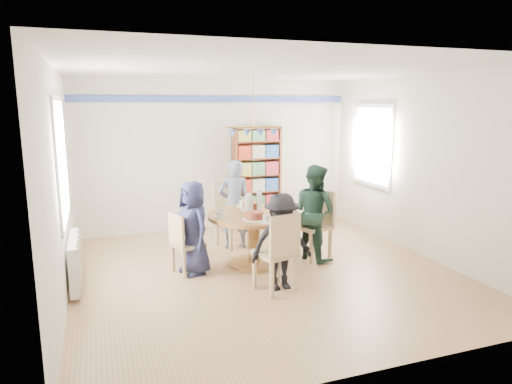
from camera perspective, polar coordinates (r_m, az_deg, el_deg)
name	(u,v)px	position (r m, az deg, el deg)	size (l,w,h in m)	color
ground	(266,273)	(6.32, 1.23, -10.04)	(5.00, 5.00, 0.00)	tan
room_shell	(228,147)	(6.67, -3.46, 5.63)	(5.00, 5.00, 5.00)	white
radiator	(75,261)	(6.14, -21.69, -8.05)	(0.12, 1.00, 0.60)	silver
dining_table	(254,227)	(6.45, -0.25, -4.40)	(1.30, 1.30, 0.75)	olive
chair_left	(183,241)	(6.22, -9.10, -6.05)	(0.47, 0.47, 0.84)	#D3B282
chair_right	(318,221)	(6.85, 7.73, -3.58)	(0.53, 0.53, 1.01)	#D3B282
chair_far	(230,210)	(7.37, -3.28, -2.28)	(0.60, 0.60, 1.05)	#D3B282
chair_near	(279,249)	(5.54, 2.90, -7.14)	(0.54, 0.54, 0.99)	#D3B282
person_left	(193,228)	(6.18, -7.82, -4.43)	(0.62, 0.40, 1.27)	#191C38
person_right	(315,212)	(6.74, 7.35, -2.52)	(0.69, 0.53, 1.41)	#183024
person_far	(234,204)	(7.20, -2.74, -1.54)	(0.52, 0.34, 1.42)	gray
person_near	(281,242)	(5.63, 3.19, -6.25)	(0.78, 0.45, 1.21)	black
bookshelf	(257,178)	(8.45, 0.10, 1.77)	(0.89, 0.27, 1.86)	brown
tableware	(252,209)	(6.40, -0.54, -2.11)	(1.18, 1.18, 0.31)	white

